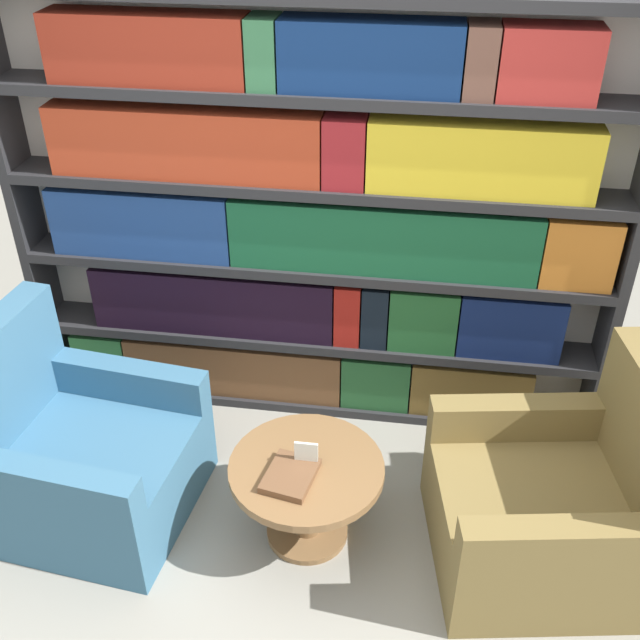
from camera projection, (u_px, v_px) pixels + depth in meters
The scene contains 7 objects.
ground_plane at pixel (271, 578), 3.24m from camera, with size 14.00×14.00×0.00m, color gray.
bookshelf at pixel (314, 229), 3.68m from camera, with size 3.01×0.30×2.17m.
armchair_left at pixel (78, 456), 3.44m from camera, with size 0.98×0.92×0.94m.
armchair_right at pixel (556, 507), 3.18m from camera, with size 1.02×0.96×0.94m.
coffee_table at pixel (307, 486), 3.28m from camera, with size 0.68×0.68×0.43m.
table_sign at pixel (306, 456), 3.18m from camera, with size 0.10×0.06×0.13m.
stray_book at pixel (290, 476), 3.14m from camera, with size 0.24×0.28×0.03m.
Camera 1 is at (0.51, -2.03, 2.73)m, focal length 42.00 mm.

